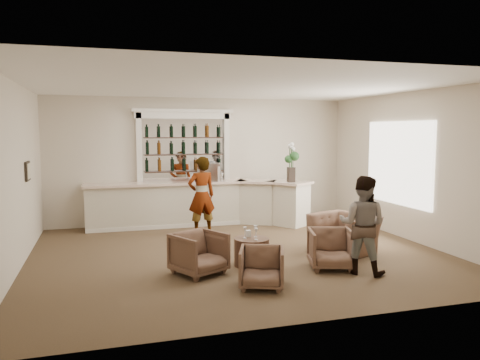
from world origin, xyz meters
name	(u,v)px	position (x,y,z in m)	size (l,w,h in m)	color
ground	(239,254)	(0.00, 0.00, 0.00)	(8.00, 8.00, 0.00)	brown
room_shell	(237,136)	(0.16, 0.71, 2.34)	(8.04, 7.02, 3.32)	beige
bar_counter	(200,203)	(-0.16, 3.00, 0.57)	(5.72, 1.80, 1.14)	beige
back_bar_alcove	(184,146)	(-0.50, 3.41, 2.03)	(2.64, 0.25, 3.00)	white
cocktail_table	(252,252)	(0.00, -0.84, 0.25)	(0.64, 0.64, 0.50)	#4C3121
sommelier	(201,196)	(-0.34, 1.98, 0.92)	(0.67, 0.44, 1.84)	gray
guest	(362,225)	(1.67, -1.81, 0.84)	(0.82, 0.64, 1.68)	gray
armchair_left	(199,253)	(-1.02, -1.09, 0.36)	(0.77, 0.79, 0.72)	brown
armchair_center	(262,268)	(-0.23, -2.04, 0.32)	(0.68, 0.70, 0.63)	brown
armchair_right	(331,249)	(1.29, -1.42, 0.35)	(0.75, 0.77, 0.70)	brown
armchair_far	(344,233)	(2.08, -0.47, 0.38)	(1.16, 1.02, 0.76)	brown
espresso_machine	(209,172)	(0.09, 3.06, 1.37)	(0.53, 0.45, 0.47)	silver
flower_vase	(291,160)	(2.05, 2.26, 1.70)	(0.26, 0.26, 0.99)	black
wine_glass_bar_left	(222,177)	(0.42, 2.98, 1.25)	(0.07, 0.07, 0.21)	white
wine_glass_bar_right	(192,177)	(-0.36, 3.05, 1.25)	(0.07, 0.07, 0.21)	white
wine_glass_tbl_a	(245,233)	(-0.12, -0.81, 0.60)	(0.07, 0.07, 0.21)	white
wine_glass_tbl_b	(256,231)	(0.10, -0.76, 0.60)	(0.07, 0.07, 0.21)	white
wine_glass_tbl_c	(256,234)	(0.04, -0.97, 0.60)	(0.07, 0.07, 0.21)	white
napkin_holder	(248,233)	(-0.02, -0.70, 0.56)	(0.08, 0.08, 0.12)	silver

